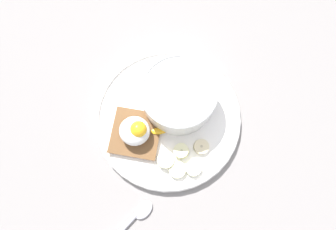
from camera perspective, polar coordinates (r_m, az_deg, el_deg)
name	(u,v)px	position (r cm, az deg, el deg)	size (l,w,h in cm)	color
ground_plane	(168,120)	(60.90, 0.00, -0.95)	(120.00, 120.00, 2.00)	gray
plate	(168,118)	(59.15, 0.00, -0.54)	(26.30, 26.30, 1.60)	white
oatmeal_bowl	(179,96)	(56.68, 1.88, 3.40)	(13.11, 13.11, 6.39)	white
toast_slice	(136,133)	(57.99, -5.63, -3.22)	(9.08, 9.08, 1.05)	brown
poached_egg	(136,131)	(55.71, -5.66, -2.73)	(8.07, 5.11, 4.15)	white
banana_slice_front	(193,168)	(57.09, 4.46, -9.26)	(3.85, 3.82, 1.15)	#E9ECB9
banana_slice_left	(165,160)	(56.85, -0.46, -7.84)	(3.77, 3.69, 1.59)	beige
banana_slice_back	(181,151)	(57.08, 2.35, -6.30)	(3.28, 3.13, 1.72)	#EFEBB1
banana_slice_right	(201,147)	(57.62, 5.81, -5.50)	(3.59, 3.53, 1.31)	beige
banana_slice_inner	(177,170)	(56.93, 1.65, -9.50)	(4.17, 4.16, 1.09)	beige
spoon	(129,222)	(58.27, -6.83, -18.06)	(7.42, 11.87, 0.80)	silver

